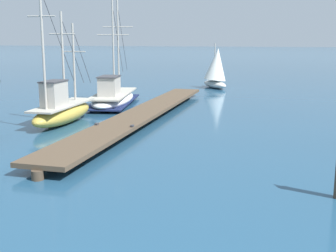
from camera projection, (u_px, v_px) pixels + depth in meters
The scene contains 4 objects.
floating_dock at pixel (144, 113), 22.19m from camera, with size 2.08×20.26×0.53m.
fishing_boat_0 at pixel (113, 97), 26.87m from camera, with size 3.31×8.54×6.58m.
fishing_boat_2 at pixel (62, 109), 21.08m from camera, with size 1.56×6.18×6.54m.
distant_sailboat at pixel (216, 69), 35.80m from camera, with size 2.93×3.61×3.65m.
Camera 1 is at (1.11, -3.18, 4.11)m, focal length 46.75 mm.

